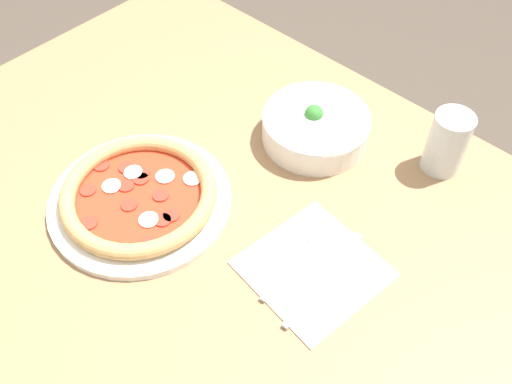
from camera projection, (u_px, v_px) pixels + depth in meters
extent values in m
plane|color=#4C4238|center=(223.00, 370.00, 1.52)|extent=(8.00, 8.00, 0.00)
cube|color=#99724C|center=(204.00, 193.00, 0.95)|extent=(1.07, 0.83, 0.03)
cylinder|color=olive|center=(189.00, 124.00, 1.61)|extent=(0.06, 0.06, 0.73)
cylinder|color=olive|center=(485.00, 330.00, 1.20)|extent=(0.06, 0.06, 0.73)
cylinder|color=white|center=(140.00, 201.00, 0.92)|extent=(0.29, 0.29, 0.01)
torus|color=tan|center=(139.00, 193.00, 0.90)|extent=(0.25, 0.25, 0.03)
cylinder|color=red|center=(140.00, 197.00, 0.91)|extent=(0.22, 0.22, 0.01)
cylinder|color=#A83323|center=(129.00, 205.00, 0.89)|extent=(0.03, 0.03, 0.00)
cylinder|color=#A83323|center=(101.00, 166.00, 0.95)|extent=(0.03, 0.03, 0.00)
cylinder|color=#A83323|center=(126.00, 186.00, 0.92)|extent=(0.03, 0.03, 0.00)
cylinder|color=#A83323|center=(88.00, 190.00, 0.91)|extent=(0.03, 0.03, 0.00)
cylinder|color=#A83323|center=(89.00, 223.00, 0.87)|extent=(0.03, 0.03, 0.00)
cylinder|color=#A83323|center=(141.00, 179.00, 0.93)|extent=(0.03, 0.03, 0.00)
cylinder|color=#A83323|center=(163.00, 220.00, 0.87)|extent=(0.03, 0.03, 0.00)
cylinder|color=#A83323|center=(149.00, 244.00, 0.85)|extent=(0.03, 0.03, 0.00)
cylinder|color=#A83323|center=(161.00, 195.00, 0.91)|extent=(0.03, 0.03, 0.00)
cylinder|color=#A83323|center=(127.00, 168.00, 0.94)|extent=(0.03, 0.03, 0.00)
cylinder|color=#A83323|center=(142.00, 173.00, 0.94)|extent=(0.03, 0.03, 0.00)
cylinder|color=#A83323|center=(171.00, 215.00, 0.88)|extent=(0.03, 0.03, 0.00)
ellipsoid|color=silver|center=(133.00, 172.00, 0.94)|extent=(0.03, 0.03, 0.01)
ellipsoid|color=silver|center=(165.00, 176.00, 0.93)|extent=(0.03, 0.03, 0.01)
ellipsoid|color=silver|center=(193.00, 178.00, 0.93)|extent=(0.03, 0.03, 0.01)
ellipsoid|color=silver|center=(111.00, 186.00, 0.92)|extent=(0.03, 0.03, 0.01)
ellipsoid|color=silver|center=(148.00, 219.00, 0.88)|extent=(0.03, 0.03, 0.01)
cylinder|color=white|center=(316.00, 127.00, 1.00)|extent=(0.19, 0.19, 0.05)
torus|color=white|center=(317.00, 118.00, 0.98)|extent=(0.19, 0.19, 0.01)
ellipsoid|color=tan|center=(353.00, 132.00, 0.97)|extent=(0.04, 0.04, 0.02)
ellipsoid|color=tan|center=(326.00, 150.00, 0.94)|extent=(0.03, 0.04, 0.02)
ellipsoid|color=tan|center=(355.00, 122.00, 0.98)|extent=(0.04, 0.04, 0.02)
ellipsoid|color=#998466|center=(296.00, 121.00, 0.99)|extent=(0.04, 0.04, 0.02)
sphere|color=#388433|center=(314.00, 114.00, 0.98)|extent=(0.03, 0.03, 0.03)
cube|color=white|center=(312.00, 270.00, 0.84)|extent=(0.20, 0.20, 0.00)
cube|color=silver|center=(287.00, 270.00, 0.83)|extent=(0.02, 0.12, 0.00)
cube|color=silver|center=(324.00, 234.00, 0.88)|extent=(0.01, 0.05, 0.00)
cube|color=silver|center=(322.00, 232.00, 0.88)|extent=(0.01, 0.05, 0.00)
cube|color=silver|center=(320.00, 231.00, 0.88)|extent=(0.01, 0.05, 0.00)
cube|color=silver|center=(317.00, 229.00, 0.88)|extent=(0.01, 0.05, 0.00)
cube|color=silver|center=(301.00, 307.00, 0.79)|extent=(0.02, 0.08, 0.01)
cube|color=silver|center=(338.00, 260.00, 0.84)|extent=(0.03, 0.12, 0.00)
cylinder|color=silver|center=(447.00, 143.00, 0.93)|extent=(0.07, 0.07, 0.11)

